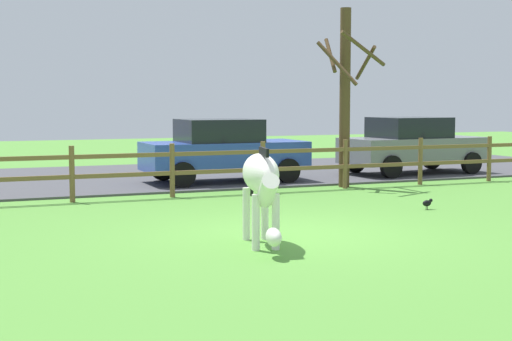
{
  "coord_description": "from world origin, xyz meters",
  "views": [
    {
      "loc": [
        -4.92,
        -10.41,
        2.06
      ],
      "look_at": [
        -0.27,
        0.76,
        0.93
      ],
      "focal_mm": 52.6,
      "sensor_mm": 36.0,
      "label": 1
    }
  ],
  "objects_px": {
    "crow_on_grass": "(427,203)",
    "parked_car_grey": "(412,145)",
    "bare_tree": "(345,93)",
    "parked_car_blue": "(223,150)",
    "zebra": "(262,181)"
  },
  "relations": [
    {
      "from": "zebra",
      "to": "parked_car_grey",
      "type": "height_order",
      "value": "parked_car_grey"
    },
    {
      "from": "bare_tree",
      "to": "crow_on_grass",
      "type": "height_order",
      "value": "bare_tree"
    },
    {
      "from": "crow_on_grass",
      "to": "parked_car_blue",
      "type": "relative_size",
      "value": 0.05
    },
    {
      "from": "zebra",
      "to": "parked_car_blue",
      "type": "height_order",
      "value": "parked_car_blue"
    },
    {
      "from": "bare_tree",
      "to": "crow_on_grass",
      "type": "bearing_deg",
      "value": -95.66
    },
    {
      "from": "parked_car_blue",
      "to": "parked_car_grey",
      "type": "xyz_separation_m",
      "value": [
        5.59,
        0.02,
        0.0
      ]
    },
    {
      "from": "bare_tree",
      "to": "parked_car_grey",
      "type": "bearing_deg",
      "value": 30.12
    },
    {
      "from": "zebra",
      "to": "parked_car_grey",
      "type": "xyz_separation_m",
      "value": [
        7.85,
        7.8,
        -0.08
      ]
    },
    {
      "from": "crow_on_grass",
      "to": "parked_car_grey",
      "type": "height_order",
      "value": "parked_car_grey"
    },
    {
      "from": "zebra",
      "to": "bare_tree",
      "type": "bearing_deg",
      "value": 51.81
    },
    {
      "from": "crow_on_grass",
      "to": "parked_car_blue",
      "type": "distance_m",
      "value": 6.09
    },
    {
      "from": "parked_car_blue",
      "to": "zebra",
      "type": "bearing_deg",
      "value": -106.2
    },
    {
      "from": "bare_tree",
      "to": "crow_on_grass",
      "type": "relative_size",
      "value": 19.72
    },
    {
      "from": "bare_tree",
      "to": "parked_car_grey",
      "type": "xyz_separation_m",
      "value": [
        3.15,
        1.83,
        -1.4
      ]
    },
    {
      "from": "parked_car_blue",
      "to": "crow_on_grass",
      "type": "bearing_deg",
      "value": -70.17
    }
  ]
}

